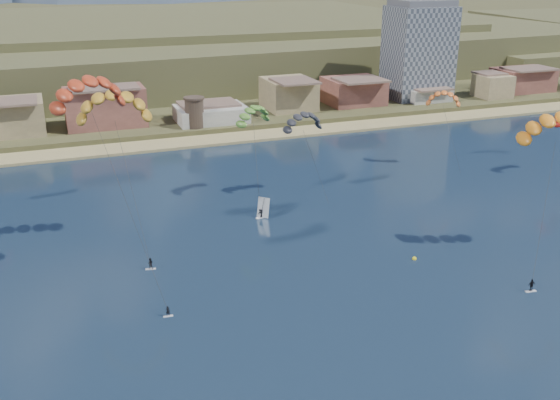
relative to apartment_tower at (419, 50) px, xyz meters
name	(u,v)px	position (x,y,z in m)	size (l,w,h in m)	color
ground	(370,362)	(-85.00, -128.00, -17.82)	(2400.00, 2400.00, 0.00)	black
beach	(184,142)	(-85.00, -22.00, -17.57)	(2200.00, 12.00, 0.90)	tan
land	(74,13)	(-85.00, 432.00, -17.82)	(2200.00, 900.00, 4.00)	brown
foothills	(171,47)	(-62.61, 104.47, -8.74)	(940.00, 210.00, 18.00)	brown
town	(22,113)	(-125.00, -6.00, -9.82)	(400.00, 24.00, 12.00)	beige
apartment_tower	(419,50)	(0.00, 0.00, 0.00)	(20.00, 16.00, 32.00)	gray
watchtower	(194,112)	(-80.00, -14.00, -11.45)	(5.82, 5.82, 8.60)	#47382D
kitesurfer_red	(88,87)	(-112.99, -95.38, 12.25)	(13.32, 17.56, 33.87)	silver
kitesurfer_yellow	(113,102)	(-108.38, -80.88, 7.02)	(13.23, 16.19, 28.67)	silver
kitesurfer_orange	(558,123)	(-42.25, -108.78, 4.16)	(19.59, 17.12, 27.34)	silver
kitesurfer_green	(253,113)	(-79.83, -66.77, -0.17)	(9.43, 16.18, 21.28)	silver
distant_kite_dark	(303,118)	(-70.17, -69.59, -1.49)	(9.56, 6.49, 19.29)	#262626
distant_kite_orange	(444,96)	(-31.75, -62.07, -1.10)	(8.70, 7.55, 19.45)	#262626
windsurfer	(262,212)	(-82.36, -79.15, -16.55)	(2.31, 2.53, 4.00)	silver
buoy	(414,259)	(-64.62, -105.07, -17.69)	(0.74, 0.74, 0.74)	yellow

